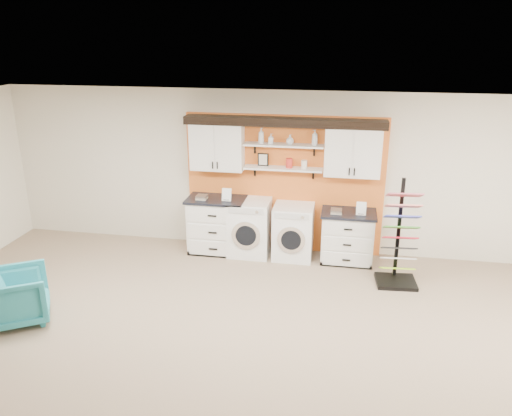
% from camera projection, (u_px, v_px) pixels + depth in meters
% --- Properties ---
extents(floor, '(10.00, 10.00, 0.00)m').
position_uv_depth(floor, '(236.00, 397.00, 5.36)').
color(floor, gray).
rests_on(floor, ground).
extents(ceiling, '(10.00, 10.00, 0.00)m').
position_uv_depth(ceiling, '(232.00, 141.00, 4.41)').
color(ceiling, white).
rests_on(ceiling, wall_back).
extents(wall_back, '(10.00, 0.00, 10.00)m').
position_uv_depth(wall_back, '(284.00, 173.00, 8.59)').
color(wall_back, beige).
rests_on(wall_back, floor).
extents(accent_panel, '(3.40, 0.07, 2.40)m').
position_uv_depth(accent_panel, '(284.00, 184.00, 8.62)').
color(accent_panel, orange).
rests_on(accent_panel, wall_back).
extents(upper_cabinet_left, '(0.90, 0.35, 0.84)m').
position_uv_depth(upper_cabinet_left, '(217.00, 145.00, 8.42)').
color(upper_cabinet_left, white).
rests_on(upper_cabinet_left, wall_back).
extents(upper_cabinet_right, '(0.90, 0.35, 0.84)m').
position_uv_depth(upper_cabinet_right, '(353.00, 151.00, 8.05)').
color(upper_cabinet_right, white).
rests_on(upper_cabinet_right, wall_back).
extents(shelf_lower, '(1.32, 0.28, 0.03)m').
position_uv_depth(shelf_lower, '(283.00, 168.00, 8.36)').
color(shelf_lower, white).
rests_on(shelf_lower, wall_back).
extents(shelf_upper, '(1.32, 0.28, 0.03)m').
position_uv_depth(shelf_upper, '(284.00, 145.00, 8.22)').
color(shelf_upper, white).
rests_on(shelf_upper, wall_back).
extents(crown_molding, '(3.30, 0.41, 0.13)m').
position_uv_depth(crown_molding, '(284.00, 121.00, 8.10)').
color(crown_molding, black).
rests_on(crown_molding, wall_back).
extents(picture_frame, '(0.18, 0.02, 0.22)m').
position_uv_depth(picture_frame, '(263.00, 160.00, 8.42)').
color(picture_frame, black).
rests_on(picture_frame, shelf_lower).
extents(canister_red, '(0.11, 0.11, 0.16)m').
position_uv_depth(canister_red, '(289.00, 163.00, 8.31)').
color(canister_red, red).
rests_on(canister_red, shelf_lower).
extents(canister_cream, '(0.10, 0.10, 0.14)m').
position_uv_depth(canister_cream, '(304.00, 164.00, 8.27)').
color(canister_cream, silver).
rests_on(canister_cream, shelf_lower).
extents(base_cabinet_left, '(1.01, 0.66, 0.99)m').
position_uv_depth(base_cabinet_left, '(217.00, 225.00, 8.75)').
color(base_cabinet_left, white).
rests_on(base_cabinet_left, floor).
extents(base_cabinet_right, '(0.90, 0.66, 0.88)m').
position_uv_depth(base_cabinet_right, '(347.00, 236.00, 8.39)').
color(base_cabinet_right, white).
rests_on(base_cabinet_right, floor).
extents(washer, '(0.70, 0.71, 0.98)m').
position_uv_depth(washer, '(250.00, 227.00, 8.65)').
color(washer, white).
rests_on(washer, floor).
extents(dryer, '(0.67, 0.71, 0.93)m').
position_uv_depth(dryer, '(293.00, 232.00, 8.53)').
color(dryer, white).
rests_on(dryer, floor).
extents(sample_rack, '(0.64, 0.55, 1.66)m').
position_uv_depth(sample_rack, '(398.00, 252.00, 7.61)').
color(sample_rack, black).
rests_on(sample_rack, floor).
extents(armchair, '(1.06, 1.05, 0.71)m').
position_uv_depth(armchair, '(18.00, 296.00, 6.68)').
color(armchair, teal).
rests_on(armchair, floor).
extents(soap_bottle_a, '(0.14, 0.14, 0.26)m').
position_uv_depth(soap_bottle_a, '(261.00, 136.00, 8.24)').
color(soap_bottle_a, silver).
rests_on(soap_bottle_a, shelf_upper).
extents(soap_bottle_b, '(0.08, 0.08, 0.17)m').
position_uv_depth(soap_bottle_b, '(271.00, 139.00, 8.23)').
color(soap_bottle_b, silver).
rests_on(soap_bottle_b, shelf_upper).
extents(soap_bottle_c, '(0.14, 0.14, 0.16)m').
position_uv_depth(soap_bottle_c, '(290.00, 139.00, 8.18)').
color(soap_bottle_c, silver).
rests_on(soap_bottle_c, shelf_upper).
extents(soap_bottle_d, '(0.12, 0.12, 0.26)m').
position_uv_depth(soap_bottle_d, '(315.00, 137.00, 8.09)').
color(soap_bottle_d, silver).
rests_on(soap_bottle_d, shelf_upper).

